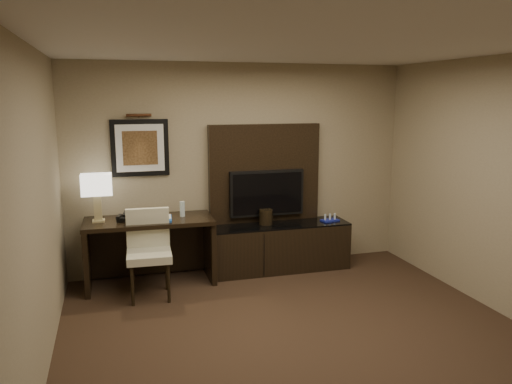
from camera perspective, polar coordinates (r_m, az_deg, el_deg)
name	(u,v)px	position (r m, az deg, el deg)	size (l,w,h in m)	color
floor	(313,354)	(4.74, 6.51, -17.93)	(4.50, 5.00, 0.01)	#2F1F15
ceiling	(320,42)	(4.18, 7.34, 16.63)	(4.50, 5.00, 0.01)	silver
wall_back	(242,168)	(6.59, -1.66, 2.81)	(4.50, 0.01, 2.70)	gray
wall_left	(29,226)	(3.97, -24.55, -3.59)	(0.01, 5.00, 2.70)	gray
desk	(150,252)	(6.26, -12.00, -6.69)	(1.53, 0.66, 0.82)	black
credenza	(280,247)	(6.67, 2.78, -6.25)	(1.81, 0.50, 0.63)	black
tv_wall_panel	(265,173)	(6.63, 0.98, 2.16)	(1.50, 0.12, 1.30)	black
tv	(267,193)	(6.58, 1.23, -0.12)	(1.00, 0.08, 0.60)	black
artwork	(140,148)	(6.34, -13.12, 4.94)	(0.70, 0.04, 0.70)	black
picture_light	(139,115)	(6.27, -13.25, 8.54)	(0.04, 0.04, 0.30)	#412515
desk_chair	(149,255)	(5.82, -12.11, -7.00)	(0.49, 0.57, 1.03)	beige
table_lamp	(97,198)	(6.13, -17.69, -0.61)	(0.36, 0.20, 0.58)	tan
desk_phone	(126,217)	(6.12, -14.61, -2.78)	(0.19, 0.17, 0.09)	black
blue_folder	(161,219)	(6.09, -10.81, -3.03)	(0.25, 0.34, 0.02)	#184BA0
book	(156,209)	(6.13, -11.34, -1.94)	(0.17, 0.02, 0.23)	#B1AD8B
water_bottle	(182,209)	(6.20, -8.42, -1.94)	(0.06, 0.06, 0.19)	silver
ice_bucket	(266,217)	(6.53, 1.13, -2.86)	(0.18, 0.18, 0.20)	black
minibar_tray	(330,218)	(6.78, 8.45, -2.95)	(0.23, 0.14, 0.08)	#17229A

